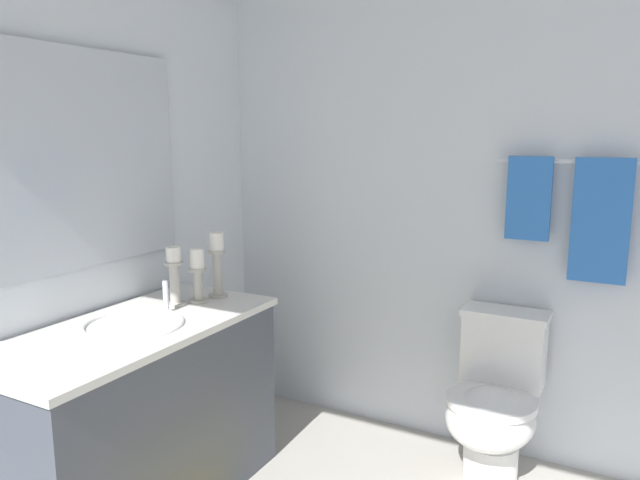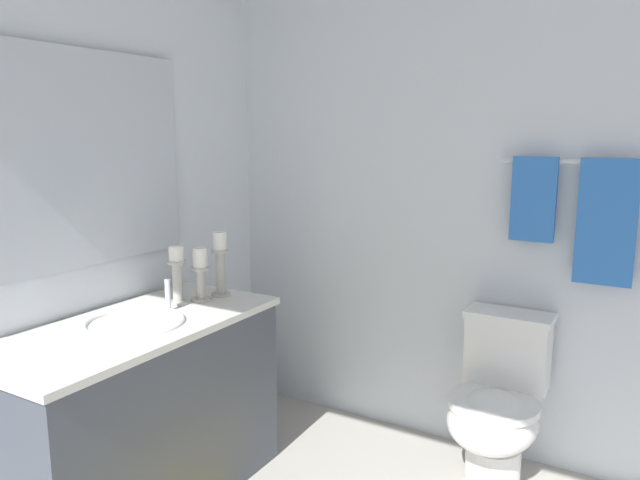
{
  "view_description": "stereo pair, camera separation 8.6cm",
  "coord_description": "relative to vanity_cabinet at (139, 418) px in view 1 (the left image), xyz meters",
  "views": [
    {
      "loc": [
        0.58,
        -1.58,
        1.55
      ],
      "look_at": [
        -0.55,
        0.51,
        1.12
      ],
      "focal_mm": 33.49,
      "sensor_mm": 36.0,
      "label": 1
    },
    {
      "loc": [
        0.66,
        -1.54,
        1.55
      ],
      "look_at": [
        -0.55,
        0.51,
        1.12
      ],
      "focal_mm": 33.49,
      "sensor_mm": 36.0,
      "label": 2
    }
  ],
  "objects": [
    {
      "name": "wall_back",
      "position": [
        1.15,
        1.2,
        0.83
      ],
      "size": [
        2.94,
        0.04,
        2.45
      ],
      "primitive_type": "cube",
      "color": "silver",
      "rests_on": "ground"
    },
    {
      "name": "wall_left",
      "position": [
        -0.33,
        -0.06,
        0.83
      ],
      "size": [
        0.04,
        2.51,
        2.45
      ],
      "primitive_type": "cube",
      "color": "silver",
      "rests_on": "ground"
    },
    {
      "name": "vanity_cabinet",
      "position": [
        0.0,
        0.0,
        0.0
      ],
      "size": [
        0.58,
        1.23,
        0.8
      ],
      "color": "#474C56",
      "rests_on": "ground"
    },
    {
      "name": "sink_basin",
      "position": [
        0.0,
        0.0,
        0.36
      ],
      "size": [
        0.4,
        0.4,
        0.24
      ],
      "color": "white",
      "rests_on": "vanity_cabinet"
    },
    {
      "name": "mirror",
      "position": [
        -0.28,
        0.0,
        1.04
      ],
      "size": [
        0.02,
        1.12,
        0.89
      ],
      "primitive_type": "cube",
      "color": "silver"
    },
    {
      "name": "candle_holder_tall",
      "position": [
        0.04,
        0.49,
        0.56
      ],
      "size": [
        0.09,
        0.09,
        0.3
      ],
      "color": "#B7B2A5",
      "rests_on": "vanity_cabinet"
    },
    {
      "name": "candle_holder_short",
      "position": [
        0.01,
        0.39,
        0.53
      ],
      "size": [
        0.09,
        0.09,
        0.24
      ],
      "color": "#B7B2A5",
      "rests_on": "vanity_cabinet"
    },
    {
      "name": "candle_holder_mid",
      "position": [
        -0.04,
        0.29,
        0.53
      ],
      "size": [
        0.09,
        0.09,
        0.26
      ],
      "color": "#B7B2A5",
      "rests_on": "vanity_cabinet"
    },
    {
      "name": "toilet",
      "position": [
        1.23,
        0.91,
        -0.03
      ],
      "size": [
        0.39,
        0.54,
        0.75
      ],
      "color": "white",
      "rests_on": "ground"
    },
    {
      "name": "towel_bar",
      "position": [
        1.44,
        1.14,
        1.03
      ],
      "size": [
        0.59,
        0.02,
        0.02
      ],
      "primitive_type": "cylinder",
      "rotation": [
        0.0,
        1.57,
        0.0
      ],
      "color": "silver"
    },
    {
      "name": "towel_near_vanity",
      "position": [
        1.29,
        1.12,
        0.86
      ],
      "size": [
        0.19,
        0.03,
        0.37
      ],
      "primitive_type": "cube",
      "color": "blue",
      "rests_on": "towel_bar"
    },
    {
      "name": "towel_center",
      "position": [
        1.59,
        1.12,
        0.78
      ],
      "size": [
        0.23,
        0.03,
        0.53
      ],
      "primitive_type": "cube",
      "color": "blue",
      "rests_on": "towel_bar"
    }
  ]
}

